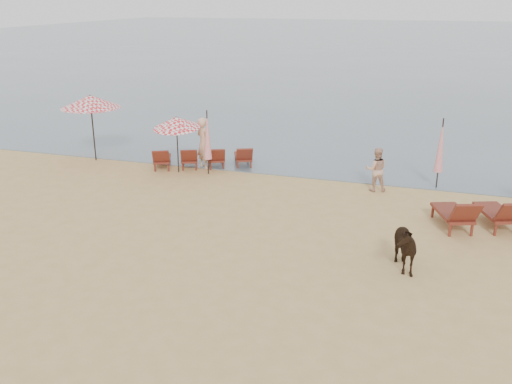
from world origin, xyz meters
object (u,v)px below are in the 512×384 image
umbrella_closed_left (207,135)px  beachgoer_right_a (376,170)px  cow (400,245)px  umbrella_open_left_b (176,122)px  umbrella_open_left_a (90,102)px  umbrella_closed_right (441,146)px  beachgoer_left (204,143)px  lounger_cluster_right (501,213)px  lounger_cluster_left (203,157)px

umbrella_closed_left → beachgoer_right_a: 6.08m
umbrella_closed_left → cow: bearing=-38.2°
umbrella_open_left_b → beachgoer_right_a: (7.17, 0.09, -1.14)m
umbrella_open_left_a → umbrella_closed_right: (12.98, 0.47, -0.85)m
umbrella_closed_right → umbrella_open_left_a: bearing=-177.9°
umbrella_open_left_b → beachgoer_left: (0.69, 0.81, -0.90)m
umbrella_closed_right → beachgoer_right_a: umbrella_closed_right is taller
umbrella_open_left_a → beachgoer_right_a: bearing=7.7°
lounger_cluster_right → umbrella_open_left_a: (-14.71, 2.75, 1.84)m
lounger_cluster_left → umbrella_open_left_a: size_ratio=1.54×
lounger_cluster_right → cow: size_ratio=2.57×
lounger_cluster_left → beachgoer_left: 0.57m
lounger_cluster_left → cow: cow is taller
umbrella_open_left_b → cow: bearing=-52.4°
lounger_cluster_left → beachgoer_right_a: beachgoer_right_a is taller
umbrella_open_left_b → beachgoer_right_a: bearing=-18.1°
lounger_cluster_left → cow: (7.75, -6.42, 0.20)m
umbrella_open_left_a → beachgoer_left: umbrella_open_left_a is taller
lounger_cluster_left → beachgoer_right_a: size_ratio=2.72×
umbrella_closed_left → umbrella_closed_right: size_ratio=0.98×
umbrella_closed_left → beachgoer_left: bearing=123.4°
umbrella_closed_left → beachgoer_right_a: umbrella_closed_left is taller
umbrella_open_left_a → umbrella_closed_left: (4.98, -0.37, -0.88)m
umbrella_open_left_b → beachgoer_right_a: 7.26m
umbrella_open_left_b → umbrella_closed_right: umbrella_closed_right is taller
umbrella_closed_left → lounger_cluster_right: bearing=-13.7°
lounger_cluster_right → cow: cow is taller
umbrella_open_left_a → cow: (12.22, -6.07, -1.73)m
beachgoer_left → beachgoer_right_a: beachgoer_left is taller
umbrella_open_left_b → umbrella_closed_right: size_ratio=0.90×
umbrella_open_left_b → beachgoer_right_a: size_ratio=1.47×
umbrella_open_left_a → umbrella_open_left_b: 3.91m
umbrella_open_left_a → beachgoer_left: 4.75m
lounger_cluster_left → beachgoer_right_a: bearing=-30.3°
lounger_cluster_left → umbrella_closed_right: (8.51, 0.12, 1.08)m
cow → umbrella_open_left_b: bearing=124.6°
umbrella_open_left_b → umbrella_open_left_a: bearing=153.6°
umbrella_closed_left → umbrella_closed_right: (8.00, 0.84, 0.03)m
umbrella_closed_left → beachgoer_left: (-0.44, 0.67, -0.48)m
lounger_cluster_left → beachgoer_left: (0.07, -0.05, 0.56)m
lounger_cluster_right → umbrella_open_left_a: umbrella_open_left_a is taller
lounger_cluster_right → beachgoer_right_a: beachgoer_right_a is taller
umbrella_closed_right → umbrella_closed_left: bearing=-174.0°
lounger_cluster_right → umbrella_closed_right: 3.78m
lounger_cluster_left → lounger_cluster_right: bearing=-40.4°
cow → beachgoer_right_a: 5.78m
cow → beachgoer_left: (-7.68, 6.37, 0.36)m
lounger_cluster_right → umbrella_open_left_a: bearing=149.5°
umbrella_closed_right → beachgoer_left: size_ratio=1.24×
umbrella_open_left_b → cow: (8.38, -5.56, -1.26)m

